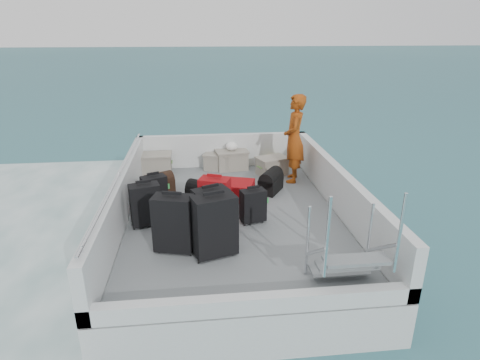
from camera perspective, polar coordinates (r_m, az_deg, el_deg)
The scene contains 22 objects.
ground at distance 6.81m, azimuth -0.94°, elevation -9.45°, with size 160.00×160.00×0.00m, color #194C59.
ferry_hull at distance 6.67m, azimuth -0.95°, elevation -7.22°, with size 3.60×5.00×0.60m, color silver.
deck at distance 6.53m, azimuth -0.97°, elevation -4.82°, with size 3.30×4.70×0.02m, color slate.
deck_fittings at distance 6.12m, azimuth 2.53°, elevation -2.73°, with size 3.60×5.00×0.90m.
suitcase_0 at distance 5.38m, azimuth -9.42°, elevation -6.21°, with size 0.51×0.29×0.79m, color black.
suitcase_1 at distance 6.18m, azimuth -13.29°, elevation -3.50°, with size 0.44×0.25×0.66m, color black.
suitcase_2 at distance 6.72m, azimuth -12.06°, elevation -1.78°, with size 0.39×0.23×0.57m, color black.
suitcase_3 at distance 5.22m, azimuth -3.64°, elevation -6.58°, with size 0.55×0.32×0.83m, color black.
suitcase_4 at distance 5.71m, azimuth -4.13°, elevation -4.70°, with size 0.49×0.29×0.72m, color black.
suitcase_5 at distance 6.31m, azimuth -3.60°, elevation -2.51°, with size 0.46×0.28×0.64m, color #9C0C0F.
suitcase_7 at distance 6.13m, azimuth 1.87°, elevation -3.76°, with size 0.37×0.21×0.53m, color black.
suitcase_8 at distance 7.05m, azimuth -1.30°, elevation -1.39°, with size 0.51×0.77×0.30m, color #9C0C0F.
duffel_0 at distance 7.31m, azimuth -11.40°, elevation -0.90°, with size 0.50×0.30×0.32m, color black, non-canonical shape.
duffel_1 at distance 6.82m, azimuth -5.38°, elevation -2.18°, with size 0.51×0.30×0.32m, color black, non-canonical shape.
duffel_2 at distance 7.34m, azimuth 4.40°, elevation -0.47°, with size 0.54×0.30×0.32m, color black, non-canonical shape.
crate_0 at distance 8.42m, azimuth -11.95°, elevation 2.21°, with size 0.64×0.44×0.39m, color gray.
crate_1 at distance 8.50m, azimuth -3.17°, elevation 2.56°, with size 0.53×0.36×0.32m, color gray.
crate_2 at distance 8.51m, azimuth -1.18°, elevation 2.82°, with size 0.63×0.43×0.38m, color gray.
crate_3 at distance 8.20m, azimuth 4.59°, elevation 1.91°, with size 0.56×0.39×0.34m, color gray.
yellow_bag at distance 8.65m, azimuth 4.45°, elevation 2.51°, with size 0.28×0.26×0.22m, color gold.
white_bag at distance 8.43m, azimuth -1.20°, elevation 4.63°, with size 0.24×0.24×0.18m, color white.
passenger at distance 7.72m, azimuth 7.72°, elevation 5.82°, with size 0.62×0.40×1.69m, color #CF5413.
Camera 1 is at (-0.53, -5.87, 3.43)m, focal length 30.00 mm.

